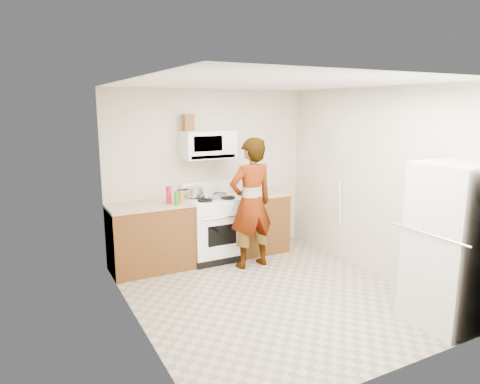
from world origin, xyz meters
TOP-DOWN VIEW (x-y plane):
  - floor at (0.00, 0.00)m, footprint 3.60×3.60m
  - back_wall at (0.00, 1.79)m, footprint 3.20×0.02m
  - right_wall at (1.59, 0.00)m, footprint 0.02×3.60m
  - cabinet_left at (-1.04, 1.49)m, footprint 1.12×0.62m
  - counter_left at (-1.04, 1.49)m, footprint 1.14×0.64m
  - cabinet_right at (0.68, 1.49)m, footprint 0.80×0.62m
  - counter_right at (0.68, 1.49)m, footprint 0.82×0.64m
  - gas_range at (-0.10, 1.48)m, footprint 0.76×0.65m
  - microwave at (-0.10, 1.61)m, footprint 0.76×0.38m
  - person at (0.25, 0.95)m, footprint 0.69×0.47m
  - fridge at (1.28, -1.43)m, footprint 0.72×0.72m
  - kettle at (0.80, 1.58)m, footprint 0.20×0.20m
  - jug at (-0.39, 1.64)m, footprint 0.14×0.14m
  - saucepan at (-0.33, 1.60)m, footprint 0.29×0.29m
  - tray at (-0.04, 1.43)m, footprint 0.28×0.21m
  - bottle_spray at (-0.80, 1.38)m, footprint 0.09×0.09m
  - bottle_hot_sauce at (-0.65, 1.31)m, footprint 0.07×0.07m
  - bottle_green_cap at (-0.73, 1.26)m, footprint 0.08×0.08m
  - pot_lid at (-0.77, 1.38)m, footprint 0.27×0.27m
  - broom at (1.60, 0.64)m, footprint 0.23×0.16m

SIDE VIEW (x-z plane):
  - floor at x=0.00m, z-range 0.00..0.00m
  - cabinet_left at x=-1.04m, z-range 0.00..0.90m
  - cabinet_right at x=0.68m, z-range 0.00..0.90m
  - gas_range at x=-0.10m, z-range -0.08..1.05m
  - broom at x=1.60m, z-range 0.01..1.19m
  - fridge at x=1.28m, z-range 0.00..1.70m
  - counter_left at x=-1.04m, z-range 0.90..0.93m
  - counter_right at x=0.68m, z-range 0.90..0.93m
  - person at x=0.25m, z-range 0.00..1.84m
  - pot_lid at x=-0.77m, z-range 0.94..0.95m
  - tray at x=-0.04m, z-range 0.93..0.98m
  - saucepan at x=-0.33m, z-range 0.95..1.09m
  - bottle_hot_sauce at x=-0.65m, z-range 0.94..1.12m
  - bottle_green_cap at x=-0.73m, z-range 0.94..1.12m
  - kettle at x=0.80m, z-range 0.94..1.14m
  - bottle_spray at x=-0.80m, z-range 0.94..1.18m
  - back_wall at x=0.00m, z-range 0.00..2.50m
  - right_wall at x=1.59m, z-range 0.00..2.50m
  - microwave at x=-0.10m, z-range 1.50..1.90m
  - jug at x=-0.39m, z-range 1.90..2.14m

